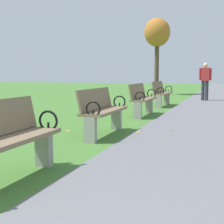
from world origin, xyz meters
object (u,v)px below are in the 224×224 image
Objects in this scene: park_bench_2 at (4,139)px; park_bench_4 at (142,99)px; park_bench_3 at (102,110)px; park_bench_5 at (162,93)px; pedestrian_walking at (205,79)px; tree_2 at (157,34)px.

park_bench_4 is (0.00, 6.24, 0.00)m from park_bench_2.
park_bench_3 is 1.00× the size of park_bench_4.
park_bench_5 is 3.33m from pedestrian_walking.
tree_2 is at bearing 98.99° from park_bench_4.
park_bench_2 is 0.99× the size of pedestrian_walking.
tree_2 is (-1.51, 12.76, 2.84)m from park_bench_3.
park_bench_4 is at bearing 90.00° from park_bench_3.
park_bench_2 and park_bench_4 have the same top height.
pedestrian_walking is at bearing 77.53° from park_bench_4.
park_bench_4 is 0.99× the size of pedestrian_walking.
park_bench_5 is at bearing -77.07° from tree_2.
pedestrian_walking is at bearing 66.31° from park_bench_5.
pedestrian_walking is (1.33, 9.20, 0.44)m from park_bench_3.
tree_2 reaches higher than park_bench_5.
park_bench_2 is 1.00× the size of park_bench_4.
pedestrian_walking reaches higher than park_bench_2.
pedestrian_walking is at bearing -51.43° from tree_2.
park_bench_3 is at bearing -90.00° from park_bench_4.
park_bench_4 is at bearing -90.00° from park_bench_5.
park_bench_3 is 1.00× the size of park_bench_5.
park_bench_5 is at bearing 90.00° from park_bench_4.
park_bench_5 is (0.00, 9.21, 0.00)m from park_bench_2.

